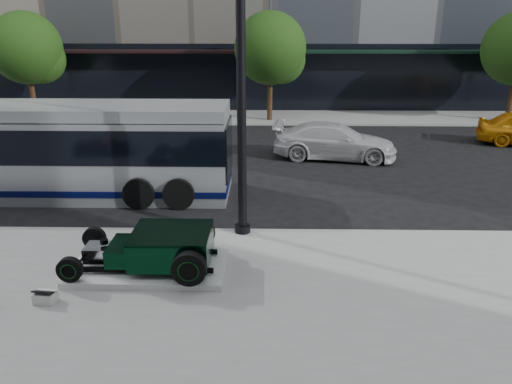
{
  "coord_description": "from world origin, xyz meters",
  "views": [
    {
      "loc": [
        0.81,
        -14.27,
        5.5
      ],
      "look_at": [
        0.56,
        -2.09,
        1.2
      ],
      "focal_mm": 35.0,
      "sensor_mm": 36.0,
      "label": 1
    }
  ],
  "objects_px": {
    "lamppost": "(241,99)",
    "transit_bus": "(41,150)",
    "white_sedan": "(335,141)",
    "hot_rod": "(162,247)"
  },
  "relations": [
    {
      "from": "hot_rod",
      "to": "transit_bus",
      "type": "relative_size",
      "value": 0.27
    },
    {
      "from": "lamppost",
      "to": "transit_bus",
      "type": "distance_m",
      "value": 7.64
    },
    {
      "from": "hot_rod",
      "to": "transit_bus",
      "type": "distance_m",
      "value": 7.34
    },
    {
      "from": "white_sedan",
      "to": "transit_bus",
      "type": "bearing_deg",
      "value": 123.38
    },
    {
      "from": "lamppost",
      "to": "transit_bus",
      "type": "xyz_separation_m",
      "value": [
        -6.59,
        3.24,
        -2.12
      ]
    },
    {
      "from": "hot_rod",
      "to": "transit_bus",
      "type": "height_order",
      "value": "transit_bus"
    },
    {
      "from": "lamppost",
      "to": "white_sedan",
      "type": "height_order",
      "value": "lamppost"
    },
    {
      "from": "lamppost",
      "to": "white_sedan",
      "type": "distance_m",
      "value": 8.95
    },
    {
      "from": "lamppost",
      "to": "transit_bus",
      "type": "height_order",
      "value": "lamppost"
    },
    {
      "from": "hot_rod",
      "to": "lamppost",
      "type": "height_order",
      "value": "lamppost"
    }
  ]
}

